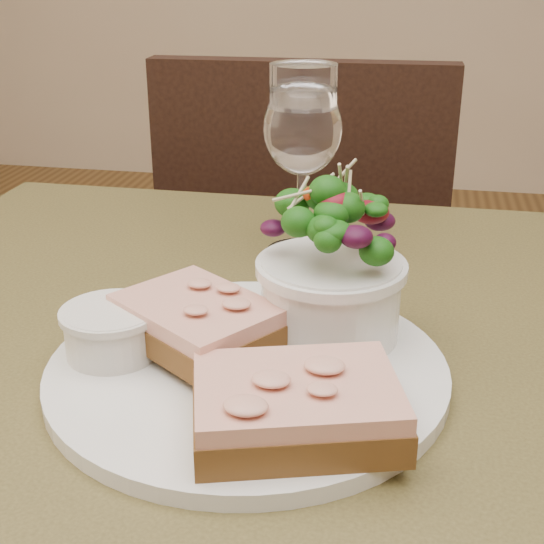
% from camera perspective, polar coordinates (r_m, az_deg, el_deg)
% --- Properties ---
extents(cafe_table, '(0.80, 0.80, 0.75)m').
position_cam_1_polar(cafe_table, '(0.64, -1.24, -14.35)').
color(cafe_table, '#3F371B').
rests_on(cafe_table, ground).
extents(chair_far, '(0.43, 0.43, 0.90)m').
position_cam_1_polar(chair_far, '(1.42, 2.72, -8.47)').
color(chair_far, black).
rests_on(chair_far, ground).
extents(dinner_plate, '(0.29, 0.29, 0.01)m').
position_cam_1_polar(dinner_plate, '(0.55, -1.86, -7.38)').
color(dinner_plate, white).
rests_on(dinner_plate, cafe_table).
extents(sandwich_front, '(0.15, 0.13, 0.03)m').
position_cam_1_polar(sandwich_front, '(0.47, 1.86, -10.05)').
color(sandwich_front, '#483113').
rests_on(sandwich_front, dinner_plate).
extents(sandwich_back, '(0.14, 0.13, 0.03)m').
position_cam_1_polar(sandwich_back, '(0.56, -5.65, -3.72)').
color(sandwich_back, '#483113').
rests_on(sandwich_back, dinner_plate).
extents(ramekin, '(0.07, 0.07, 0.04)m').
position_cam_1_polar(ramekin, '(0.57, -11.96, -4.22)').
color(ramekin, silver).
rests_on(ramekin, dinner_plate).
extents(salad_bowl, '(0.11, 0.11, 0.13)m').
position_cam_1_polar(salad_bowl, '(0.57, 4.49, 0.64)').
color(salad_bowl, white).
rests_on(salad_bowl, dinner_plate).
extents(garnish, '(0.05, 0.04, 0.02)m').
position_cam_1_polar(garnish, '(0.63, -6.98, -2.12)').
color(garnish, '#0E3409').
rests_on(garnish, dinner_plate).
extents(wine_glass, '(0.08, 0.08, 0.18)m').
position_cam_1_polar(wine_glass, '(0.74, 2.32, 10.33)').
color(wine_glass, white).
rests_on(wine_glass, cafe_table).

